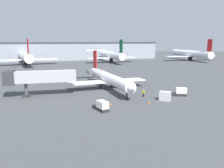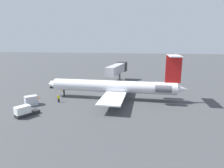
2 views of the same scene
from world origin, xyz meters
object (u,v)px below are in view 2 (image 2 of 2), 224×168
object	(u,v)px
jet_bridge	(118,69)
baggage_tug_lead	(56,85)
ground_crew_marshaller	(59,98)
traffic_cone_near	(39,97)
traffic_cone_mid	(61,90)
baggage_tug_trailing	(25,112)
regional_jet	(117,86)
cargo_container_uld	(31,101)

from	to	relation	value
jet_bridge	baggage_tug_lead	size ratio (longest dim) A/B	3.84
jet_bridge	ground_crew_marshaller	distance (m)	24.93
jet_bridge	baggage_tug_lead	xyz separation A→B (m)	(10.75, -15.87, -3.61)
traffic_cone_near	traffic_cone_mid	distance (m)	7.92
baggage_tug_trailing	ground_crew_marshaller	bearing A→B (deg)	166.19
ground_crew_marshaller	baggage_tug_lead	world-z (taller)	baggage_tug_lead
traffic_cone_near	traffic_cone_mid	bearing A→B (deg)	167.40
regional_jet	jet_bridge	bearing A→B (deg)	-170.72
cargo_container_uld	traffic_cone_mid	size ratio (longest dim) A/B	5.14
baggage_tug_lead	cargo_container_uld	size ratio (longest dim) A/B	1.49
jet_bridge	baggage_tug_lead	bearing A→B (deg)	-55.89
regional_jet	traffic_cone_near	size ratio (longest dim) A/B	57.53
jet_bridge	traffic_cone_near	distance (m)	26.20
traffic_cone_near	cargo_container_uld	bearing A→B (deg)	15.80
ground_crew_marshaller	traffic_cone_near	size ratio (longest dim) A/B	3.07
ground_crew_marshaller	regional_jet	bearing A→B (deg)	111.57
baggage_tug_lead	regional_jet	bearing A→B (deg)	68.16
cargo_container_uld	traffic_cone_near	world-z (taller)	cargo_container_uld
jet_bridge	cargo_container_uld	distance (m)	29.35
regional_jet	baggage_tug_lead	distance (m)	20.44
regional_jet	cargo_container_uld	bearing A→B (deg)	-65.40
cargo_container_uld	baggage_tug_trailing	bearing A→B (deg)	24.41
baggage_tug_trailing	cargo_container_uld	size ratio (longest dim) A/B	1.48
jet_bridge	baggage_tug_trailing	bearing A→B (deg)	-19.23
cargo_container_uld	traffic_cone_mid	xyz separation A→B (m)	(-12.33, 0.43, -0.69)
regional_jet	cargo_container_uld	distance (m)	18.21
cargo_container_uld	ground_crew_marshaller	bearing A→B (deg)	121.81
ground_crew_marshaller	traffic_cone_mid	distance (m)	10.38
regional_jet	traffic_cone_near	xyz separation A→B (m)	(2.93, -17.76, -2.73)
baggage_tug_trailing	regional_jet	bearing A→B (deg)	133.16
regional_jet	ground_crew_marshaller	world-z (taller)	regional_jet
cargo_container_uld	traffic_cone_near	bearing A→B (deg)	-164.20
ground_crew_marshaller	baggage_tug_trailing	distance (m)	8.62
baggage_tug_lead	baggage_tug_trailing	bearing A→B (deg)	13.43
cargo_container_uld	regional_jet	bearing A→B (deg)	114.60
baggage_tug_lead	traffic_cone_near	size ratio (longest dim) A/B	7.64
jet_bridge	ground_crew_marshaller	world-z (taller)	jet_bridge
baggage_tug_trailing	cargo_container_uld	bearing A→B (deg)	-155.59
jet_bridge	ground_crew_marshaller	size ratio (longest dim) A/B	9.55
baggage_tug_lead	jet_bridge	bearing A→B (deg)	124.11
traffic_cone_near	traffic_cone_mid	size ratio (longest dim) A/B	1.00
baggage_tug_trailing	traffic_cone_mid	distance (m)	18.00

